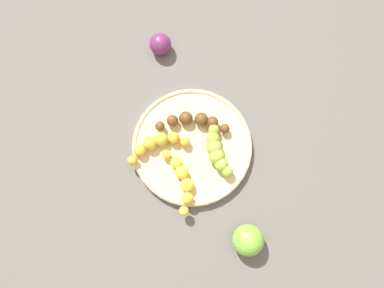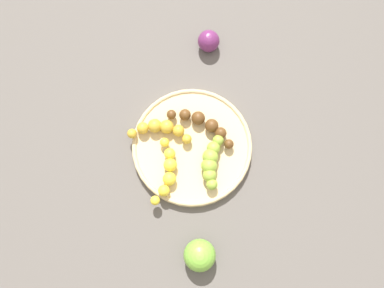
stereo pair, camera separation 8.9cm
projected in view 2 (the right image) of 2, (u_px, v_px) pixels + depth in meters
The scene contains 8 objects.
ground_plane at pixel (192, 148), 0.93m from camera, with size 2.40×2.40×0.00m, color #56514C.
fruit_bowl at pixel (192, 147), 0.92m from camera, with size 0.27×0.27×0.02m.
banana_green at pixel (211, 162), 0.89m from camera, with size 0.10×0.08×0.04m.
banana_overripe at pixel (203, 123), 0.91m from camera, with size 0.07×0.16×0.03m.
banana_spotted at pixel (161, 129), 0.90m from camera, with size 0.10×0.12×0.03m.
banana_yellow at pixel (168, 172), 0.88m from camera, with size 0.12×0.10×0.03m.
plum_purple at pixel (209, 41), 0.96m from camera, with size 0.05×0.05×0.05m, color #662659.
apple_green at pixel (200, 255), 0.84m from camera, with size 0.07×0.07×0.07m, color #72B238.
Camera 2 is at (-0.14, -0.14, 0.91)m, focal length 37.93 mm.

